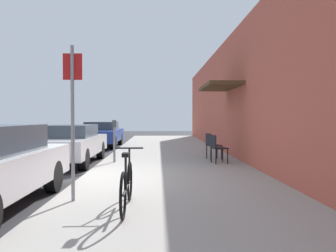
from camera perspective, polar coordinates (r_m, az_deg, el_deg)
The scene contains 10 objects.
ground_plane at distance 8.13m, azimuth -14.89°, elevation -9.36°, with size 60.00×60.00×0.00m, color #2D2D30.
sidewalk_slab at distance 9.89m, azimuth 0.75°, elevation -7.03°, with size 4.50×32.00×0.12m, color #9E9B93.
building_facade at distance 10.22m, azimuth 14.36°, elevation 5.78°, with size 1.40×32.00×4.59m.
parked_car_1 at distance 11.38m, azimuth -16.64°, elevation -2.83°, with size 1.80×4.40×1.28m.
parked_car_2 at distance 17.56m, azimuth -11.31°, elevation -1.29°, with size 1.80×4.40×1.30m.
parking_meter at distance 10.57m, azimuth -9.21°, elevation -2.00°, with size 0.12×0.10×1.32m.
street_sign at distance 5.77m, azimuth -16.07°, elevation 2.60°, with size 0.32×0.06×2.60m.
bicycle_0 at distance 5.18m, azimuth -7.10°, elevation -10.13°, with size 0.46×1.71×0.90m.
cafe_chair_0 at distance 10.27m, azimuth 8.41°, elevation -3.57°, with size 0.52×0.52×0.87m.
cafe_chair_1 at distance 11.23m, azimuth 7.53°, elevation -3.14°, with size 0.52×0.52×0.87m.
Camera 1 is at (1.83, -7.78, 1.52)m, focal length 35.46 mm.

